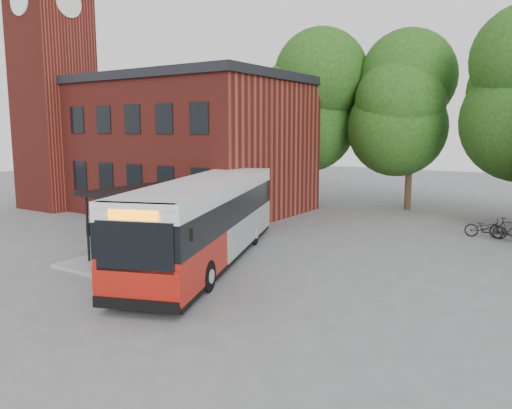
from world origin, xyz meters
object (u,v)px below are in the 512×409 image
Objects in this scene: bus_shelter at (148,221)px; bicycle_0 at (486,228)px; city_bus at (207,221)px; bicycle_1 at (509,230)px.

bus_shelter reaches higher than bicycle_0.
city_bus reaches higher than bicycle_0.
bicycle_1 reaches higher than bicycle_0.
bicycle_0 is (8.60, 10.81, -1.14)m from city_bus.
bus_shelter is 16.73m from bicycle_1.
city_bus is 6.78× the size of bicycle_0.
bus_shelter is 2.76m from city_bus.
city_bus is 13.86m from bicycle_0.
bicycle_1 is at bearing 27.12° from city_bus.
bicycle_0 is at bearing 45.20° from bus_shelter.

